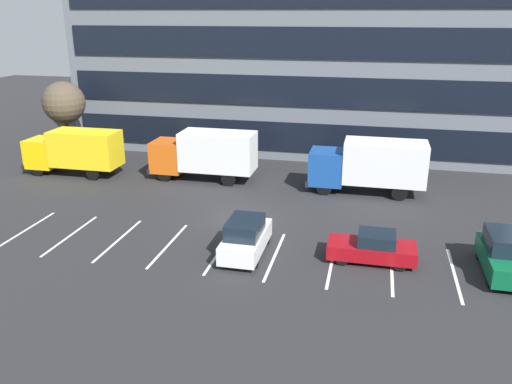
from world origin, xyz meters
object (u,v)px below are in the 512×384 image
object	(u,v)px
suv_forest	(505,255)
box_truck_blue	(369,164)
sedan_maroon	(373,248)
bare_tree	(64,103)
box_truck_orange	(205,153)
box_truck_yellow_all	(75,150)
suv_white	(246,237)

from	to	relation	value
suv_forest	box_truck_blue	bearing A→B (deg)	122.24
box_truck_blue	sedan_maroon	xyz separation A→B (m)	(0.46, -10.12, -1.28)
bare_tree	box_truck_orange	bearing A→B (deg)	-13.04
box_truck_orange	sedan_maroon	world-z (taller)	box_truck_orange
box_truck_yellow_all	bare_tree	size ratio (longest dim) A/B	1.14
suv_forest	suv_white	xyz separation A→B (m)	(-11.97, -0.74, -0.01)
box_truck_yellow_all	bare_tree	world-z (taller)	bare_tree
box_truck_orange	suv_white	xyz separation A→B (m)	(5.72, -11.12, -1.04)
suv_forest	box_truck_yellow_all	bearing A→B (deg)	161.01
box_truck_orange	sedan_maroon	distance (m)	15.84
box_truck_orange	bare_tree	size ratio (longest dim) A/B	1.20
box_truck_orange	sedan_maroon	bearing A→B (deg)	-41.53
suv_forest	sedan_maroon	bearing A→B (deg)	-179.10
box_truck_orange	box_truck_blue	size ratio (longest dim) A/B	0.99
sedan_maroon	bare_tree	world-z (taller)	bare_tree
box_truck_orange	suv_white	size ratio (longest dim) A/B	1.78
box_truck_blue	suv_white	xyz separation A→B (m)	(-5.65, -10.77, -1.06)
box_truck_orange	suv_forest	xyz separation A→B (m)	(17.69, -10.38, -1.02)
box_truck_orange	bare_tree	bearing A→B (deg)	166.96
box_truck_yellow_all	suv_forest	bearing A→B (deg)	-18.99
sedan_maroon	bare_tree	size ratio (longest dim) A/B	0.67
suv_forest	bare_tree	distance (m)	33.32
box_truck_yellow_all	suv_white	size ratio (longest dim) A/B	1.68
box_truck_orange	box_truck_blue	bearing A→B (deg)	-1.77
bare_tree	sedan_maroon	bearing A→B (deg)	-28.71
box_truck_yellow_all	suv_white	distance (m)	18.46
bare_tree	box_truck_yellow_all	bearing A→B (deg)	-52.66
bare_tree	box_truck_blue	bearing A→B (deg)	-7.78
suv_white	sedan_maroon	xyz separation A→B (m)	(6.10, 0.65, -0.22)
suv_forest	sedan_maroon	size ratio (longest dim) A/B	1.03
box_truck_orange	sedan_maroon	size ratio (longest dim) A/B	1.80
box_truck_blue	box_truck_yellow_all	size ratio (longest dim) A/B	1.07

